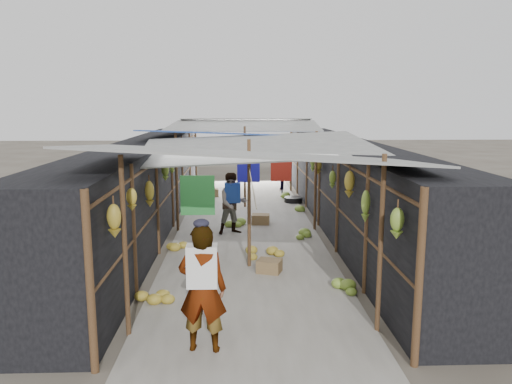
{
  "coord_description": "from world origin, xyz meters",
  "views": [
    {
      "loc": [
        -0.22,
        -6.76,
        3.26
      ],
      "look_at": [
        0.2,
        4.72,
        1.25
      ],
      "focal_mm": 35.0,
      "sensor_mm": 36.0,
      "label": 1
    }
  ],
  "objects": [
    {
      "name": "stall_left",
      "position": [
        -2.7,
        6.5,
        1.15
      ],
      "size": [
        1.4,
        15.0,
        2.3
      ],
      "primitive_type": "cube",
      "color": "black",
      "rests_on": "ground"
    },
    {
      "name": "crate_near",
      "position": [
        0.39,
        2.6,
        0.14
      ],
      "size": [
        0.54,
        0.49,
        0.27
      ],
      "primitive_type": "cube",
      "rotation": [
        0.0,
        0.0,
        -0.33
      ],
      "color": "olive",
      "rests_on": "ground"
    },
    {
      "name": "vendor_elderly",
      "position": [
        -0.69,
        -0.5,
        0.88
      ],
      "size": [
        0.68,
        0.49,
        1.75
      ],
      "primitive_type": "imported",
      "rotation": [
        0.0,
        0.0,
        3.03
      ],
      "color": "silver",
      "rests_on": "ground"
    },
    {
      "name": "ground",
      "position": [
        0.0,
        0.0,
        0.0
      ],
      "size": [
        80.0,
        80.0,
        0.0
      ],
      "primitive_type": "plane",
      "color": "#6B6356",
      "rests_on": "ground"
    },
    {
      "name": "floor_bananas",
      "position": [
        -0.35,
        5.9,
        0.16
      ],
      "size": [
        3.79,
        10.64,
        0.36
      ],
      "color": "olive",
      "rests_on": "ground"
    },
    {
      "name": "shopper_blue",
      "position": [
        -0.36,
        5.66,
        0.79
      ],
      "size": [
        0.92,
        0.81,
        1.58
      ],
      "primitive_type": "imported",
      "rotation": [
        0.0,
        0.0,
        0.32
      ],
      "color": "#1F3B9F",
      "rests_on": "ground"
    },
    {
      "name": "crate_back",
      "position": [
        -1.17,
        10.89,
        0.15
      ],
      "size": [
        0.5,
        0.43,
        0.3
      ],
      "primitive_type": "cube",
      "rotation": [
        0.0,
        0.0,
        0.1
      ],
      "color": "olive",
      "rests_on": "ground"
    },
    {
      "name": "hanging_bananas",
      "position": [
        -0.01,
        6.72,
        1.69
      ],
      "size": [
        3.96,
        14.18,
        0.79
      ],
      "color": "#A28929",
      "rests_on": "ground"
    },
    {
      "name": "vendor_seated",
      "position": [
        1.32,
        10.8,
        0.42
      ],
      "size": [
        0.39,
        0.58,
        0.84
      ],
      "primitive_type": "imported",
      "rotation": [
        0.0,
        0.0,
        -1.71
      ],
      "color": "#494640",
      "rests_on": "ground"
    },
    {
      "name": "market_canopy",
      "position": [
        0.02,
        6.83,
        2.41
      ],
      "size": [
        5.62,
        15.2,
        2.77
      ],
      "color": "brown",
      "rests_on": "ground"
    },
    {
      "name": "stall_right",
      "position": [
        2.7,
        6.5,
        1.15
      ],
      "size": [
        1.4,
        15.0,
        2.3
      ],
      "primitive_type": "cube",
      "color": "black",
      "rests_on": "ground"
    },
    {
      "name": "crate_mid",
      "position": [
        0.4,
        6.64,
        0.14
      ],
      "size": [
        0.52,
        0.43,
        0.29
      ],
      "primitive_type": "cube",
      "rotation": [
        0.0,
        0.0,
        -0.11
      ],
      "color": "olive",
      "rests_on": "ground"
    },
    {
      "name": "aisle_slab",
      "position": [
        0.0,
        6.5,
        0.01
      ],
      "size": [
        3.6,
        16.0,
        0.02
      ],
      "primitive_type": "cube",
      "color": "#9E998E",
      "rests_on": "ground"
    },
    {
      "name": "black_basin",
      "position": [
        1.65,
        9.73,
        0.09
      ],
      "size": [
        0.62,
        0.62,
        0.19
      ],
      "primitive_type": "cylinder",
      "color": "black",
      "rests_on": "ground"
    }
  ]
}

